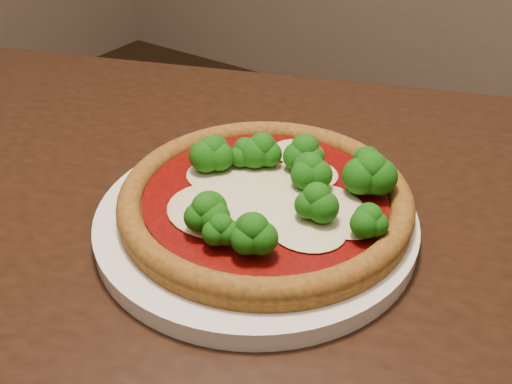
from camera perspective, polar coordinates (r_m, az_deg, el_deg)
The scene contains 3 objects.
dining_table at distance 0.62m, azimuth -2.24°, elevation -11.34°, with size 1.25×1.05×0.75m.
plate at distance 0.53m, azimuth -0.00°, elevation -2.75°, with size 0.30×0.30×0.02m, color white.
pizza at distance 0.52m, azimuth 1.46°, elevation -0.11°, with size 0.27×0.27×0.06m.
Camera 1 is at (0.25, -0.15, 1.08)m, focal length 40.00 mm.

